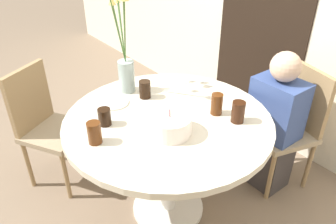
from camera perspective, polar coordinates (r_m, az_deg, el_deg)
ground_plane at (r=2.46m, az=0.00°, el=-16.38°), size 16.00×16.00×0.00m
doorway_panel at (r=2.97m, az=15.97°, el=14.73°), size 0.90×0.01×2.05m
dining_table at (r=2.03m, az=0.00°, el=-4.06°), size 1.25×1.25×0.77m
chair_near_front at (r=2.55m, az=20.76°, el=-1.56°), size 0.50×0.50×0.92m
chair_far_back at (r=2.56m, az=-20.61°, el=-1.44°), size 0.55×0.55×0.92m
birthday_cake at (r=1.79m, az=0.32°, el=-2.25°), size 0.24×0.24×0.15m
flower_vase at (r=2.16m, az=-7.64°, el=9.89°), size 0.32×0.21×0.76m
side_plate at (r=2.13m, az=-9.40°, el=1.61°), size 0.19×0.19×0.01m
drink_glass_0 at (r=1.93m, az=12.12°, el=0.02°), size 0.08×0.08×0.13m
drink_glass_1 at (r=1.76m, az=-12.70°, el=-3.55°), size 0.07×0.07×0.12m
drink_glass_2 at (r=2.15m, az=-4.05°, el=3.96°), size 0.08×0.08×0.12m
drink_glass_3 at (r=1.98m, az=8.49°, el=1.38°), size 0.07×0.07×0.13m
drink_glass_4 at (r=1.90m, az=-10.99°, el=-0.83°), size 0.07×0.07×0.10m
person_woman at (r=2.46m, az=17.86°, el=-2.58°), size 0.34×0.24×1.08m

